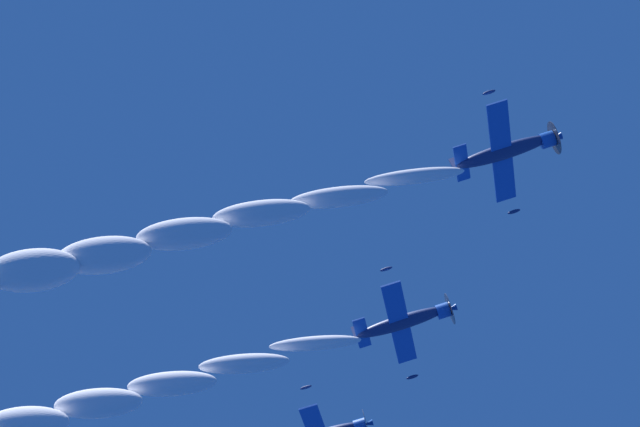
# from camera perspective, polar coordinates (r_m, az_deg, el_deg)

# --- Properties ---
(airplane_lead) EXTENTS (9.08, 8.42, 4.01)m
(airplane_lead) POSITION_cam_1_polar(r_m,az_deg,el_deg) (77.55, 10.74, 3.58)
(airplane_lead) COLOR navy
(airplane_left_wingman) EXTENTS (9.06, 8.42, 4.00)m
(airplane_left_wingman) POSITION_cam_1_polar(r_m,az_deg,el_deg) (81.55, 4.93, -6.21)
(airplane_left_wingman) COLOR navy
(smoke_trail_lead) EXTENTS (23.72, 39.34, 9.11)m
(smoke_trail_lead) POSITION_cam_1_polar(r_m,az_deg,el_deg) (76.77, -13.22, -2.50)
(smoke_trail_lead) COLOR white
(smoke_trail_left_wingman) EXTENTS (23.42, 39.50, 9.12)m
(smoke_trail_left_wingman) POSITION_cam_1_polar(r_m,az_deg,el_deg) (85.09, -17.57, -11.63)
(smoke_trail_left_wingman) COLOR white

